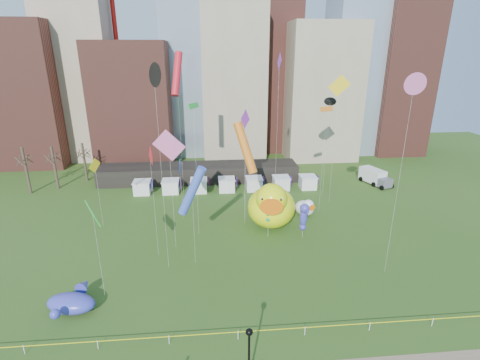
{
  "coord_description": "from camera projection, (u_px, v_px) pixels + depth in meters",
  "views": [
    {
      "loc": [
        -2.1,
        -25.13,
        23.99
      ],
      "look_at": [
        0.91,
        8.2,
        12.0
      ],
      "focal_mm": 27.0,
      "sensor_mm": 36.0,
      "label": 1
    }
  ],
  "objects": [
    {
      "name": "pavilion",
      "position": [
        199.0,
        173.0,
        70.33
      ],
      "size": [
        38.0,
        6.0,
        3.2
      ],
      "primitive_type": "cube",
      "color": "black",
      "rests_on": "ground"
    },
    {
      "name": "kite_7",
      "position": [
        279.0,
        68.0,
        48.72
      ],
      "size": [
        0.15,
        2.28,
        23.81
      ],
      "color": "silver",
      "rests_on": "ground"
    },
    {
      "name": "kite_13",
      "position": [
        192.0,
        191.0,
        40.12
      ],
      "size": [
        3.66,
        2.04,
        12.3
      ],
      "color": "silver",
      "rests_on": "ground"
    },
    {
      "name": "small_duck",
      "position": [
        305.0,
        207.0,
        55.4
      ],
      "size": [
        3.6,
        4.1,
        2.88
      ],
      "rotation": [
        0.0,
        0.0,
        0.32
      ],
      "color": "white",
      "rests_on": "ground"
    },
    {
      "name": "kite_6",
      "position": [
        245.0,
        148.0,
        50.38
      ],
      "size": [
        3.7,
        4.01,
        14.84
      ],
      "color": "silver",
      "rests_on": "ground"
    },
    {
      "name": "kite_2",
      "position": [
        330.0,
        102.0,
        58.81
      ],
      "size": [
        1.24,
        0.87,
        16.91
      ],
      "color": "silver",
      "rests_on": "ground"
    },
    {
      "name": "kite_0",
      "position": [
        177.0,
        74.0,
        51.0
      ],
      "size": [
        1.96,
        3.77,
        24.03
      ],
      "color": "silver",
      "rests_on": "ground"
    },
    {
      "name": "vendor_tents",
      "position": [
        227.0,
        185.0,
        65.3
      ],
      "size": [
        33.24,
        2.8,
        2.4
      ],
      "color": "white",
      "rests_on": "ground"
    },
    {
      "name": "big_duck",
      "position": [
        271.0,
        205.0,
        51.24
      ],
      "size": [
        8.23,
        10.03,
        7.26
      ],
      "rotation": [
        0.0,
        0.0,
        -0.18
      ],
      "color": "#F1FF0D",
      "rests_on": "ground"
    },
    {
      "name": "kite_9",
      "position": [
        169.0,
        146.0,
        42.1
      ],
      "size": [
        3.82,
        0.44,
        15.51
      ],
      "color": "silver",
      "rests_on": "ground"
    },
    {
      "name": "seahorse_green",
      "position": [
        269.0,
        207.0,
        47.88
      ],
      "size": [
        1.44,
        1.72,
        6.11
      ],
      "rotation": [
        0.0,
        0.0,
        -0.14
      ],
      "color": "silver",
      "rests_on": "ground"
    },
    {
      "name": "kite_12",
      "position": [
        339.0,
        88.0,
        54.44
      ],
      "size": [
        3.0,
        1.43,
        20.71
      ],
      "color": "silver",
      "rests_on": "ground"
    },
    {
      "name": "kite_15",
      "position": [
        245.0,
        121.0,
        48.15
      ],
      "size": [
        0.92,
        2.57,
        16.8
      ],
      "color": "silver",
      "rests_on": "ground"
    },
    {
      "name": "kite_8",
      "position": [
        150.0,
        156.0,
        40.54
      ],
      "size": [
        0.74,
        2.08,
        13.92
      ],
      "color": "silver",
      "rests_on": "ground"
    },
    {
      "name": "kite_11",
      "position": [
        194.0,
        108.0,
        44.36
      ],
      "size": [
        1.34,
        1.99,
        17.98
      ],
      "color": "silver",
      "rests_on": "ground"
    },
    {
      "name": "ground",
      "position": [
        238.0,
        339.0,
        31.83
      ],
      "size": [
        160.0,
        160.0,
        0.0
      ],
      "primitive_type": "plane",
      "color": "#2C4E18",
      "rests_on": "ground"
    },
    {
      "name": "whale_inflatable",
      "position": [
        72.0,
        302.0,
        35.1
      ],
      "size": [
        5.23,
        6.2,
        2.13
      ],
      "rotation": [
        0.0,
        0.0,
        -0.2
      ],
      "color": "#4A3DA7",
      "rests_on": "ground"
    },
    {
      "name": "kite_10",
      "position": [
        154.0,
        75.0,
        35.15
      ],
      "size": [
        0.76,
        2.4,
        22.99
      ],
      "color": "silver",
      "rests_on": "ground"
    },
    {
      "name": "kite_1",
      "position": [
        414.0,
        84.0,
        34.45
      ],
      "size": [
        2.06,
        1.0,
        22.1
      ],
      "color": "silver",
      "rests_on": "ground"
    },
    {
      "name": "lamppost",
      "position": [
        249.0,
        350.0,
        26.61
      ],
      "size": [
        0.54,
        0.54,
        5.23
      ],
      "color": "black",
      "rests_on": "footpath"
    },
    {
      "name": "box_truck",
      "position": [
        375.0,
        177.0,
        68.67
      ],
      "size": [
        4.44,
        6.98,
        2.79
      ],
      "rotation": [
        0.0,
        0.0,
        0.35
      ],
      "color": "silver",
      "rests_on": "ground"
    },
    {
      "name": "kite_14",
      "position": [
        327.0,
        110.0,
        51.79
      ],
      "size": [
        2.16,
        1.19,
        16.5
      ],
      "color": "silver",
      "rests_on": "ground"
    },
    {
      "name": "kite_5",
      "position": [
        180.0,
        168.0,
        51.61
      ],
      "size": [
        0.23,
        2.54,
        9.6
      ],
      "color": "silver",
      "rests_on": "ground"
    },
    {
      "name": "caution_tape",
      "position": [
        238.0,
        333.0,
        31.6
      ],
      "size": [
        50.0,
        0.06,
        0.9
      ],
      "color": "white",
      "rests_on": "ground"
    },
    {
      "name": "kite_4",
      "position": [
        95.0,
        167.0,
        49.48
      ],
      "size": [
        1.11,
        1.74,
        10.21
      ],
      "color": "silver",
      "rests_on": "ground"
    },
    {
      "name": "seahorse_purple",
      "position": [
        304.0,
        215.0,
        47.91
      ],
      "size": [
        1.5,
        1.78,
        5.08
      ],
      "rotation": [
        0.0,
        0.0,
        0.17
      ],
      "color": "silver",
      "rests_on": "ground"
    },
    {
      "name": "skyline",
      "position": [
        225.0,
        63.0,
        82.04
      ],
      "size": [
        101.0,
        23.0,
        68.0
      ],
      "color": "brown",
      "rests_on": "ground"
    },
    {
      "name": "kite_3",
      "position": [
        92.0,
        213.0,
        34.06
      ],
      "size": [
        2.37,
        3.94,
        10.18
      ],
      "color": "silver",
      "rests_on": "ground"
    },
    {
      "name": "bare_trees",
      "position": [
        55.0,
        167.0,
        65.93
      ],
      "size": [
        8.44,
        6.44,
        8.5
      ],
      "color": "#382B21",
      "rests_on": "ground"
    }
  ]
}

